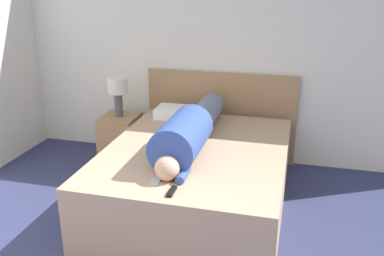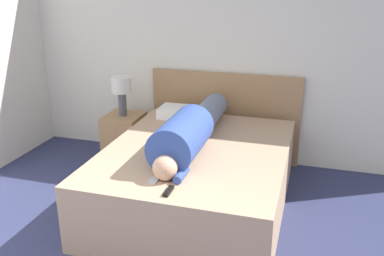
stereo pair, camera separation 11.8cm
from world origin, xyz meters
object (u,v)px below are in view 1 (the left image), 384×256
object	(u,v)px
table_lamp	(118,90)
person_lying	(190,131)
pillow_near_headboard	(179,113)
nightstand	(121,139)
bed	(196,177)
cell_phone	(156,181)
tv_remote	(172,191)

from	to	relation	value
table_lamp	person_lying	xyz separation A→B (m)	(1.05, -0.80, -0.11)
person_lying	pillow_near_headboard	world-z (taller)	person_lying
nightstand	table_lamp	distance (m)	0.59
bed	nightstand	world-z (taller)	bed
bed	pillow_near_headboard	world-z (taller)	pillow_near_headboard
nightstand	person_lying	world-z (taller)	person_lying
person_lying	bed	bearing A→B (deg)	9.61
bed	cell_phone	xyz separation A→B (m)	(-0.14, -0.74, 0.30)
nightstand	tv_remote	size ratio (longest dim) A/B	3.73
bed	table_lamp	size ratio (longest dim) A/B	4.63
bed	tv_remote	size ratio (longest dim) A/B	13.89
table_lamp	person_lying	bearing A→B (deg)	-37.16
bed	nightstand	size ratio (longest dim) A/B	3.72
person_lying	tv_remote	size ratio (longest dim) A/B	11.83
person_lying	pillow_near_headboard	bearing A→B (deg)	112.18
bed	table_lamp	xyz separation A→B (m)	(-1.11, 0.79, 0.58)
nightstand	cell_phone	bearing A→B (deg)	-57.34
pillow_near_headboard	bed	bearing A→B (deg)	-64.05
person_lying	pillow_near_headboard	distance (m)	0.90
bed	table_lamp	bearing A→B (deg)	144.72
person_lying	tv_remote	bearing A→B (deg)	-83.77
nightstand	tv_remote	distance (m)	2.05
table_lamp	person_lying	size ratio (longest dim) A/B	0.25
bed	person_lying	distance (m)	0.47
nightstand	bed	bearing A→B (deg)	-35.28
table_lamp	cell_phone	world-z (taller)	table_lamp
tv_remote	bed	bearing A→B (deg)	92.23
nightstand	table_lamp	size ratio (longest dim) A/B	1.24
pillow_near_headboard	tv_remote	xyz separation A→B (m)	(0.43, -1.69, -0.04)
pillow_near_headboard	nightstand	bearing A→B (deg)	-177.60
nightstand	pillow_near_headboard	world-z (taller)	pillow_near_headboard
table_lamp	tv_remote	xyz separation A→B (m)	(1.15, -1.66, -0.27)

